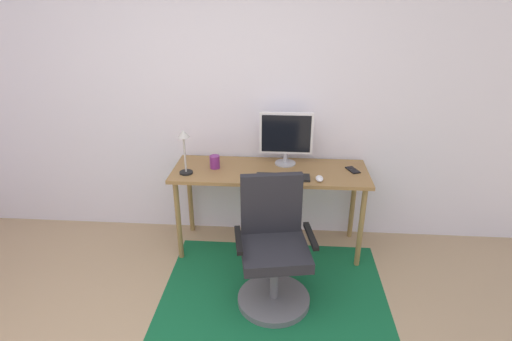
{
  "coord_description": "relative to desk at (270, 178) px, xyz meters",
  "views": [
    {
      "loc": [
        0.6,
        -1.25,
        2.12
      ],
      "look_at": [
        0.39,
        1.6,
        0.86
      ],
      "focal_mm": 28.28,
      "sensor_mm": 36.0,
      "label": 1
    }
  ],
  "objects": [
    {
      "name": "wall_back",
      "position": [
        -0.49,
        0.35,
        0.62
      ],
      "size": [
        6.0,
        0.1,
        2.6
      ],
      "primitive_type": "cube",
      "color": "white",
      "rests_on": "ground"
    },
    {
      "name": "area_rug",
      "position": [
        0.07,
        -0.63,
        -0.68
      ],
      "size": [
        1.71,
        1.32,
        0.01
      ],
      "primitive_type": "cube",
      "color": "#136034",
      "rests_on": "ground"
    },
    {
      "name": "desk",
      "position": [
        0.0,
        0.0,
        0.0
      ],
      "size": [
        1.64,
        0.56,
        0.76
      ],
      "color": "olive",
      "rests_on": "ground"
    },
    {
      "name": "monitor",
      "position": [
        0.13,
        0.14,
        0.34
      ],
      "size": [
        0.45,
        0.18,
        0.46
      ],
      "color": "#B2B2B7",
      "rests_on": "desk"
    },
    {
      "name": "keyboard",
      "position": [
        0.11,
        -0.16,
        0.09
      ],
      "size": [
        0.43,
        0.13,
        0.02
      ],
      "primitive_type": "cube",
      "color": "black",
      "rests_on": "desk"
    },
    {
      "name": "computer_mouse",
      "position": [
        0.4,
        -0.18,
        0.1
      ],
      "size": [
        0.06,
        0.1,
        0.03
      ],
      "primitive_type": "ellipsoid",
      "color": "white",
      "rests_on": "desk"
    },
    {
      "name": "coffee_cup",
      "position": [
        -0.47,
        0.01,
        0.13
      ],
      "size": [
        0.08,
        0.08,
        0.11
      ],
      "primitive_type": "cylinder",
      "color": "#792975",
      "rests_on": "desk"
    },
    {
      "name": "cell_phone",
      "position": [
        0.69,
        0.04,
        0.08
      ],
      "size": [
        0.12,
        0.16,
        0.01
      ],
      "primitive_type": "cube",
      "rotation": [
        0.0,
        0.0,
        0.39
      ],
      "color": "black",
      "rests_on": "desk"
    },
    {
      "name": "desk_lamp",
      "position": [
        -0.69,
        -0.12,
        0.34
      ],
      "size": [
        0.11,
        0.11,
        0.37
      ],
      "color": "black",
      "rests_on": "desk"
    },
    {
      "name": "office_chair",
      "position": [
        0.06,
        -0.68,
        -0.29
      ],
      "size": [
        0.6,
        0.54,
        0.96
      ],
      "rotation": [
        0.0,
        0.0,
        0.17
      ],
      "color": "slate",
      "rests_on": "ground"
    }
  ]
}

